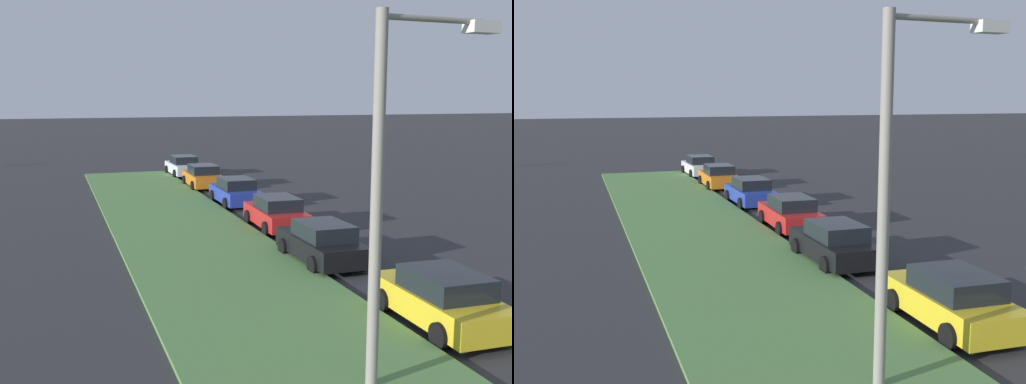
{
  "view_description": "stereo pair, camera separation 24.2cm",
  "coord_description": "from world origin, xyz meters",
  "views": [
    {
      "loc": [
        -7.13,
        12.0,
        5.95
      ],
      "look_at": [
        18.26,
        3.67,
        1.74
      ],
      "focal_mm": 44.18,
      "sensor_mm": 36.0,
      "label": 1
    },
    {
      "loc": [
        -7.21,
        11.77,
        5.95
      ],
      "look_at": [
        18.26,
        3.67,
        1.74
      ],
      "focal_mm": 44.18,
      "sensor_mm": 36.0,
      "label": 2
    }
  ],
  "objects": [
    {
      "name": "grass_median",
      "position": [
        10.0,
        6.69,
        0.06
      ],
      "size": [
        60.0,
        6.0,
        0.12
      ],
      "primitive_type": "cube",
      "color": "#517F42",
      "rests_on": "ground"
    },
    {
      "name": "parked_car_yellow",
      "position": [
        6.16,
        2.62,
        0.72
      ],
      "size": [
        4.31,
        2.04,
        1.47
      ],
      "rotation": [
        0.0,
        0.0,
        -0.01
      ],
      "color": "gold",
      "rests_on": "ground"
    },
    {
      "name": "parked_car_blue",
      "position": [
        24.86,
        2.67,
        0.72
      ],
      "size": [
        4.31,
        2.04,
        1.47
      ],
      "rotation": [
        0.0,
        0.0,
        0.01
      ],
      "color": "#23389E",
      "rests_on": "ground"
    },
    {
      "name": "parked_car_black",
      "position": [
        12.72,
        3.04,
        0.72
      ],
      "size": [
        4.32,
        2.06,
        1.47
      ],
      "rotation": [
        0.0,
        0.0,
        0.01
      ],
      "color": "black",
      "rests_on": "ground"
    },
    {
      "name": "streetlight",
      "position": [
        3.55,
        5.7,
        4.39
      ],
      "size": [
        0.58,
        2.87,
        7.5
      ],
      "color": "gray",
      "rests_on": "ground"
    },
    {
      "name": "parked_car_orange",
      "position": [
        31.49,
        2.89,
        0.72
      ],
      "size": [
        4.33,
        2.07,
        1.47
      ],
      "rotation": [
        0.0,
        0.0,
        -0.02
      ],
      "color": "orange",
      "rests_on": "ground"
    },
    {
      "name": "parked_car_red",
      "position": [
        18.49,
        2.64,
        0.72
      ],
      "size": [
        4.34,
        2.1,
        1.47
      ],
      "rotation": [
        0.0,
        0.0,
        -0.02
      ],
      "color": "red",
      "rests_on": "ground"
    },
    {
      "name": "parked_car_white",
      "position": [
        37.61,
        2.89,
        0.72
      ],
      "size": [
        4.35,
        2.12,
        1.47
      ],
      "rotation": [
        0.0,
        0.0,
        0.03
      ],
      "color": "silver",
      "rests_on": "ground"
    }
  ]
}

